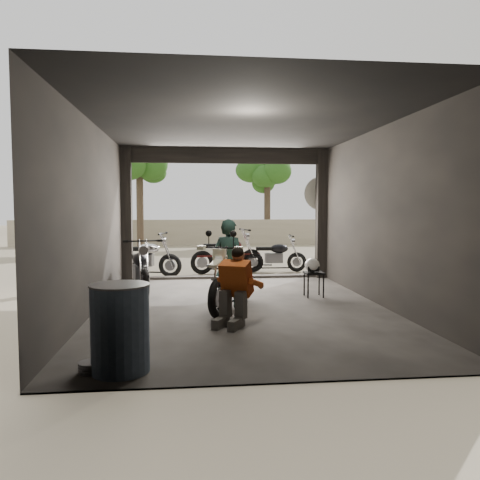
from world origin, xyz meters
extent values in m
plane|color=#7A6D56|center=(0.00, 0.00, 0.00)|extent=(80.00, 80.00, 0.00)
cube|color=#2D2B28|center=(0.00, 0.00, 0.01)|extent=(5.00, 7.00, 0.02)
plane|color=black|center=(0.00, 0.00, 3.20)|extent=(7.00, 7.00, 0.00)
cube|color=black|center=(0.00, -3.50, 1.60)|extent=(5.00, 0.02, 3.20)
cube|color=black|center=(-2.50, 0.00, 1.60)|extent=(0.02, 7.00, 3.20)
cube|color=black|center=(2.50, 0.00, 1.60)|extent=(0.02, 7.00, 3.20)
cube|color=black|center=(-2.38, 3.38, 1.60)|extent=(0.24, 0.24, 3.20)
cube|color=black|center=(2.38, 3.38, 1.60)|extent=(0.24, 0.24, 3.20)
cube|color=black|center=(0.00, 3.42, 3.02)|extent=(5.00, 0.16, 0.36)
cube|color=#2D2B28|center=(0.00, 3.50, 0.04)|extent=(5.00, 0.25, 0.08)
cube|color=gray|center=(0.00, 14.00, 0.60)|extent=(18.00, 0.30, 1.20)
cylinder|color=#382B1E|center=(-3.00, 12.50, 1.79)|extent=(0.30, 0.30, 3.58)
ellipsoid|color=#1E4C14|center=(-3.00, 12.50, 4.03)|extent=(2.20, 2.20, 3.14)
cylinder|color=#382B1E|center=(2.80, 14.00, 1.60)|extent=(0.30, 0.30, 3.20)
ellipsoid|color=#1E4C14|center=(2.80, 14.00, 3.60)|extent=(2.20, 2.20, 2.80)
imported|color=#162C28|center=(-0.21, 0.18, 0.79)|extent=(0.68, 0.61, 1.57)
cube|color=black|center=(1.53, 0.89, 0.49)|extent=(0.37, 0.37, 0.04)
cylinder|color=black|center=(1.38, 0.74, 0.24)|extent=(0.03, 0.03, 0.49)
cylinder|color=black|center=(1.68, 0.74, 0.24)|extent=(0.03, 0.03, 0.49)
cylinder|color=black|center=(1.38, 1.04, 0.24)|extent=(0.03, 0.03, 0.49)
cylinder|color=black|center=(1.68, 1.04, 0.24)|extent=(0.03, 0.03, 0.49)
ellipsoid|color=silver|center=(1.49, 0.88, 0.65)|extent=(0.29, 0.31, 0.28)
cylinder|color=#42566F|center=(-1.64, -3.00, 0.48)|extent=(0.81, 0.81, 0.95)
cylinder|color=black|center=(2.42, 3.60, 1.17)|extent=(0.08, 0.08, 2.34)
cylinder|color=white|center=(2.42, 3.58, 2.12)|extent=(0.85, 0.03, 0.85)
camera|label=1|loc=(-0.90, -8.00, 1.77)|focal=35.00mm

